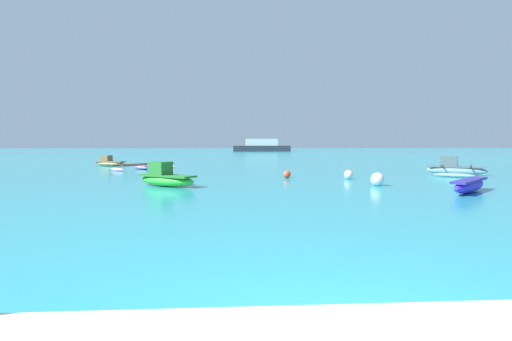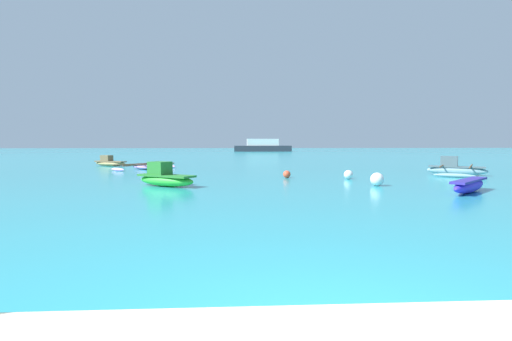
{
  "view_description": "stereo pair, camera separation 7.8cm",
  "coord_description": "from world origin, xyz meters",
  "views": [
    {
      "loc": [
        -1.07,
        -2.87,
        1.76
      ],
      "look_at": [
        0.29,
        18.4,
        0.25
      ],
      "focal_mm": 28.0,
      "sensor_mm": 36.0,
      "label": 1
    },
    {
      "loc": [
        -0.99,
        -2.87,
        1.76
      ],
      "look_at": [
        0.29,
        18.4,
        0.25
      ],
      "focal_mm": 28.0,
      "sensor_mm": 36.0,
      "label": 2
    }
  ],
  "objects": [
    {
      "name": "moored_boat_1",
      "position": [
        -3.68,
        13.22,
        0.35
      ],
      "size": [
        2.69,
        2.19,
        0.98
      ],
      "rotation": [
        0.0,
        0.0,
        -0.6
      ],
      "color": "green",
      "rests_on": "ground_plane"
    },
    {
      "name": "moored_boat_0",
      "position": [
        -6.67,
        23.47,
        0.18
      ],
      "size": [
        3.75,
        4.09,
        0.37
      ],
      "rotation": [
        0.0,
        0.0,
        -0.71
      ],
      "color": "#DB98E0",
      "rests_on": "ground_plane"
    },
    {
      "name": "mooring_buoy_2",
      "position": [
        4.57,
        15.85,
        0.22
      ],
      "size": [
        0.43,
        0.43,
        0.43
      ],
      "color": "white",
      "rests_on": "ground_plane"
    },
    {
      "name": "mooring_buoy_1",
      "position": [
        1.7,
        16.6,
        0.18
      ],
      "size": [
        0.37,
        0.37,
        0.37
      ],
      "color": "#E54C2D",
      "rests_on": "ground_plane"
    },
    {
      "name": "moored_boat_2",
      "position": [
        7.32,
        10.57,
        0.26
      ],
      "size": [
        2.59,
        2.54,
        0.47
      ],
      "rotation": [
        0.0,
        0.0,
        0.77
      ],
      "color": "#3B2BE1",
      "rests_on": "ground_plane"
    },
    {
      "name": "moored_boat_4",
      "position": [
        10.95,
        17.75,
        0.33
      ],
      "size": [
        3.43,
        3.79,
        1.02
      ],
      "rotation": [
        0.0,
        0.0,
        -0.59
      ],
      "color": "#6F95A1",
      "rests_on": "ground_plane"
    },
    {
      "name": "distant_ferry",
      "position": [
        4.97,
        74.79,
        0.99
      ],
      "size": [
        11.08,
        2.44,
        2.44
      ],
      "color": "#2D333D",
      "rests_on": "ground_plane"
    },
    {
      "name": "mooring_buoy_0",
      "position": [
        4.85,
        12.83,
        0.27
      ],
      "size": [
        0.54,
        0.54,
        0.54
      ],
      "color": "white",
      "rests_on": "ground_plane"
    },
    {
      "name": "moored_boat_3",
      "position": [
        -10.06,
        27.25,
        0.28
      ],
      "size": [
        2.84,
        2.0,
        0.8
      ],
      "rotation": [
        0.0,
        0.0,
        -0.53
      ],
      "color": "tan",
      "rests_on": "ground_plane"
    }
  ]
}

